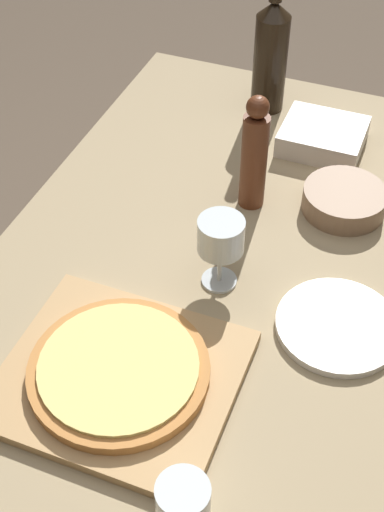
% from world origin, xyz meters
% --- Properties ---
extents(ground_plane, '(12.00, 12.00, 0.00)m').
position_xyz_m(ground_plane, '(0.00, 0.00, 0.00)').
color(ground_plane, brown).
extents(dining_table, '(0.81, 1.51, 0.73)m').
position_xyz_m(dining_table, '(0.00, 0.00, 0.63)').
color(dining_table, '#9E8966').
rests_on(dining_table, ground_plane).
extents(cutting_board, '(0.35, 0.32, 0.02)m').
position_xyz_m(cutting_board, '(-0.06, -0.19, 0.74)').
color(cutting_board, tan).
rests_on(cutting_board, dining_table).
extents(pizza, '(0.28, 0.28, 0.02)m').
position_xyz_m(pizza, '(-0.06, -0.19, 0.76)').
color(pizza, '#BC7A3D').
rests_on(pizza, cutting_board).
extents(wine_bottle, '(0.07, 0.07, 0.32)m').
position_xyz_m(wine_bottle, '(-0.07, 0.62, 0.86)').
color(wine_bottle, black).
rests_on(wine_bottle, dining_table).
extents(pepper_mill, '(0.05, 0.05, 0.24)m').
position_xyz_m(pepper_mill, '(-0.00, 0.28, 0.84)').
color(pepper_mill, '#5B2D19').
rests_on(pepper_mill, dining_table).
extents(wine_glass, '(0.08, 0.08, 0.14)m').
position_xyz_m(wine_glass, '(0.01, 0.06, 0.83)').
color(wine_glass, silver).
rests_on(wine_glass, dining_table).
extents(small_bowl, '(0.16, 0.16, 0.05)m').
position_xyz_m(small_bowl, '(0.17, 0.33, 0.75)').
color(small_bowl, '#84664C').
rests_on(small_bowl, dining_table).
extents(drinking_tumbler, '(0.07, 0.07, 0.10)m').
position_xyz_m(drinking_tumbler, '(0.12, -0.37, 0.77)').
color(drinking_tumbler, silver).
rests_on(drinking_tumbler, dining_table).
extents(dinner_plate, '(0.20, 0.20, 0.01)m').
position_xyz_m(dinner_plate, '(0.23, 0.03, 0.73)').
color(dinner_plate, silver).
rests_on(dinner_plate, dining_table).
extents(food_container, '(0.17, 0.15, 0.05)m').
position_xyz_m(food_container, '(0.08, 0.51, 0.75)').
color(food_container, beige).
rests_on(food_container, dining_table).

